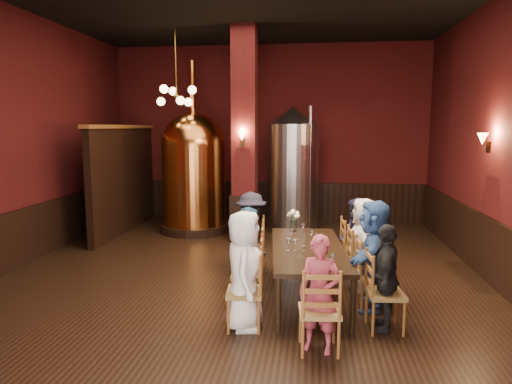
# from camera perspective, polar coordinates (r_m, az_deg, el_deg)

# --- Properties ---
(room) EXTENTS (10.00, 10.02, 4.50)m
(room) POSITION_cam_1_polar(r_m,az_deg,el_deg) (6.93, -2.44, 6.59)
(room) COLOR black
(room) RESTS_ON ground
(wainscot_right) EXTENTS (0.08, 9.90, 1.00)m
(wainscot_right) POSITION_cam_1_polar(r_m,az_deg,el_deg) (7.63, 28.73, -7.58)
(wainscot_right) COLOR black
(wainscot_right) RESTS_ON ground
(wainscot_back) EXTENTS (7.90, 0.08, 1.00)m
(wainscot_back) POSITION_cam_1_polar(r_m,az_deg,el_deg) (12.00, 1.56, -1.13)
(wainscot_back) COLOR black
(wainscot_back) RESTS_ON ground
(wainscot_left) EXTENTS (0.08, 9.90, 1.00)m
(wainscot_left) POSITION_cam_1_polar(r_m,az_deg,el_deg) (8.75, -29.01, -5.68)
(wainscot_left) COLOR black
(wainscot_left) RESTS_ON ground
(column) EXTENTS (0.58, 0.58, 4.50)m
(column) POSITION_cam_1_polar(r_m,az_deg,el_deg) (9.74, -1.43, 7.05)
(column) COLOR #440E10
(column) RESTS_ON ground
(partition) EXTENTS (0.22, 3.50, 2.40)m
(partition) POSITION_cam_1_polar(r_m,az_deg,el_deg) (11.00, -16.20, 1.38)
(partition) COLOR black
(partition) RESTS_ON ground
(pendant_cluster) EXTENTS (0.90, 0.90, 1.70)m
(pendant_cluster) POSITION_cam_1_polar(r_m,az_deg,el_deg) (10.19, -9.91, 11.77)
(pendant_cluster) COLOR #A57226
(pendant_cluster) RESTS_ON room
(sconce_wall) EXTENTS (0.20, 0.20, 0.36)m
(sconce_wall) POSITION_cam_1_polar(r_m,az_deg,el_deg) (8.11, 27.10, 5.59)
(sconce_wall) COLOR black
(sconce_wall) RESTS_ON room
(sconce_column) EXTENTS (0.20, 0.20, 0.36)m
(sconce_column) POSITION_cam_1_polar(r_m,az_deg,el_deg) (9.44, -1.70, 6.71)
(sconce_column) COLOR black
(sconce_column) RESTS_ON column
(dining_table) EXTENTS (1.22, 2.48, 0.75)m
(dining_table) POSITION_cam_1_polar(r_m,az_deg,el_deg) (6.55, 6.52, -7.39)
(dining_table) COLOR black
(dining_table) RESTS_ON ground
(chair_0) EXTENTS (0.50, 0.50, 0.92)m
(chair_0) POSITION_cam_1_polar(r_m,az_deg,el_deg) (5.66, -1.48, -12.32)
(chair_0) COLOR brown
(chair_0) RESTS_ON ground
(person_0) EXTENTS (0.53, 0.75, 1.45)m
(person_0) POSITION_cam_1_polar(r_m,az_deg,el_deg) (5.57, -1.49, -9.76)
(person_0) COLOR white
(person_0) RESTS_ON ground
(chair_1) EXTENTS (0.50, 0.50, 0.92)m
(chair_1) POSITION_cam_1_polar(r_m,az_deg,el_deg) (6.29, -1.13, -10.18)
(chair_1) COLOR brown
(chair_1) RESTS_ON ground
(person_1) EXTENTS (0.45, 0.56, 1.33)m
(person_1) POSITION_cam_1_polar(r_m,az_deg,el_deg) (6.23, -1.14, -8.39)
(person_1) COLOR #C9224E
(person_1) RESTS_ON ground
(chair_2) EXTENTS (0.50, 0.50, 0.92)m
(chair_2) POSITION_cam_1_polar(r_m,az_deg,el_deg) (6.92, -0.85, -8.46)
(chair_2) COLOR brown
(chair_2) RESTS_ON ground
(person_2) EXTENTS (0.39, 0.65, 1.26)m
(person_2) POSITION_cam_1_polar(r_m,az_deg,el_deg) (6.87, -0.85, -7.09)
(person_2) COLOR #25567C
(person_2) RESTS_ON ground
(chair_3) EXTENTS (0.50, 0.50, 0.92)m
(chair_3) POSITION_cam_1_polar(r_m,az_deg,el_deg) (7.56, -0.62, -7.01)
(chair_3) COLOR brown
(chair_3) RESTS_ON ground
(person_3) EXTENTS (0.78, 1.02, 1.39)m
(person_3) POSITION_cam_1_polar(r_m,az_deg,el_deg) (7.50, -0.62, -5.28)
(person_3) COLOR black
(person_3) RESTS_ON ground
(chair_4) EXTENTS (0.50, 0.50, 0.92)m
(chair_4) POSITION_cam_1_polar(r_m,az_deg,el_deg) (5.82, 15.88, -12.05)
(chair_4) COLOR brown
(chair_4) RESTS_ON ground
(person_4) EXTENTS (0.48, 0.82, 1.31)m
(person_4) POSITION_cam_1_polar(r_m,az_deg,el_deg) (5.75, 15.95, -10.23)
(person_4) COLOR black
(person_4) RESTS_ON ground
(chair_5) EXTENTS (0.50, 0.50, 0.92)m
(chair_5) POSITION_cam_1_polar(r_m,az_deg,el_deg) (6.43, 14.42, -10.02)
(chair_5) COLOR brown
(chair_5) RESTS_ON ground
(person_5) EXTENTS (0.76, 1.44, 1.49)m
(person_5) POSITION_cam_1_polar(r_m,az_deg,el_deg) (6.35, 14.51, -7.59)
(person_5) COLOR navy
(person_5) RESTS_ON ground
(chair_6) EXTENTS (0.50, 0.50, 0.92)m
(chair_6) POSITION_cam_1_polar(r_m,az_deg,el_deg) (7.05, 13.24, -8.37)
(chair_6) COLOR brown
(chair_6) RESTS_ON ground
(person_6) EXTENTS (0.46, 0.69, 1.40)m
(person_6) POSITION_cam_1_polar(r_m,az_deg,el_deg) (6.98, 13.31, -6.46)
(person_6) COLOR #B9ADA3
(person_6) RESTS_ON ground
(chair_7) EXTENTS (0.50, 0.50, 0.92)m
(chair_7) POSITION_cam_1_polar(r_m,az_deg,el_deg) (7.68, 12.26, -6.96)
(chair_7) COLOR brown
(chair_7) RESTS_ON ground
(person_7) EXTENTS (0.37, 0.66, 1.30)m
(person_7) POSITION_cam_1_polar(r_m,az_deg,el_deg) (7.63, 12.30, -5.59)
(person_7) COLOR #1B1A34
(person_7) RESTS_ON ground
(chair_8) EXTENTS (0.50, 0.50, 0.92)m
(chair_8) POSITION_cam_1_polar(r_m,az_deg,el_deg) (5.17, 7.92, -14.45)
(chair_8) COLOR brown
(chair_8) RESTS_ON ground
(person_8) EXTENTS (0.54, 0.43, 1.29)m
(person_8) POSITION_cam_1_polar(r_m,az_deg,el_deg) (5.10, 7.97, -12.51)
(person_8) COLOR #A13544
(person_8) RESTS_ON ground
(copper_kettle) EXTENTS (1.72, 1.72, 3.91)m
(copper_kettle) POSITION_cam_1_polar(r_m,az_deg,el_deg) (10.70, -7.74, 2.66)
(copper_kettle) COLOR black
(copper_kettle) RESTS_ON ground
(steel_vessel) EXTENTS (1.33, 1.33, 2.90)m
(steel_vessel) POSITION_cam_1_polar(r_m,az_deg,el_deg) (10.70, 4.62, 2.83)
(steel_vessel) COLOR #B2B2B7
(steel_vessel) RESTS_ON ground
(rose_vase) EXTENTS (0.21, 0.21, 0.36)m
(rose_vase) POSITION_cam_1_polar(r_m,az_deg,el_deg) (7.44, 4.73, -3.13)
(rose_vase) COLOR white
(rose_vase) RESTS_ON dining_table
(wine_glass_0) EXTENTS (0.07, 0.07, 0.17)m
(wine_glass_0) POSITION_cam_1_polar(r_m,az_deg,el_deg) (6.80, 6.92, -5.54)
(wine_glass_0) COLOR white
(wine_glass_0) RESTS_ON dining_table
(wine_glass_1) EXTENTS (0.07, 0.07, 0.17)m
(wine_glass_1) POSITION_cam_1_polar(r_m,az_deg,el_deg) (6.62, 7.56, -5.93)
(wine_glass_1) COLOR white
(wine_glass_1) RESTS_ON dining_table
(wine_glass_2) EXTENTS (0.07, 0.07, 0.17)m
(wine_glass_2) POSITION_cam_1_polar(r_m,az_deg,el_deg) (6.31, 4.06, -6.58)
(wine_glass_2) COLOR white
(wine_glass_2) RESTS_ON dining_table
(wine_glass_3) EXTENTS (0.07, 0.07, 0.17)m
(wine_glass_3) POSITION_cam_1_polar(r_m,az_deg,el_deg) (6.82, 4.48, -5.46)
(wine_glass_3) COLOR white
(wine_glass_3) RESTS_ON dining_table
(wine_glass_4) EXTENTS (0.07, 0.07, 0.17)m
(wine_glass_4) POSITION_cam_1_polar(r_m,az_deg,el_deg) (5.95, 5.99, -7.52)
(wine_glass_4) COLOR white
(wine_glass_4) RESTS_ON dining_table
(wine_glass_5) EXTENTS (0.07, 0.07, 0.17)m
(wine_glass_5) POSITION_cam_1_polar(r_m,az_deg,el_deg) (6.28, 4.95, -6.66)
(wine_glass_5) COLOR white
(wine_glass_5) RESTS_ON dining_table
(wine_glass_6) EXTENTS (0.07, 0.07, 0.17)m
(wine_glass_6) POSITION_cam_1_polar(r_m,az_deg,el_deg) (7.24, 5.90, -4.67)
(wine_glass_6) COLOR white
(wine_glass_6) RESTS_ON dining_table
(wine_glass_7) EXTENTS (0.07, 0.07, 0.17)m
(wine_glass_7) POSITION_cam_1_polar(r_m,az_deg,el_deg) (5.63, 9.52, -8.52)
(wine_glass_7) COLOR white
(wine_glass_7) RESTS_ON dining_table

